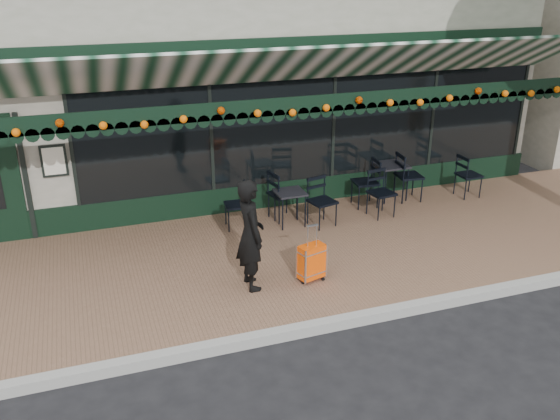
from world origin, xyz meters
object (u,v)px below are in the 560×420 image
object	(u,v)px
cafe_table_a	(391,168)
chair_a_extra	(469,175)
chair_a_right	(409,176)
chair_a_left	(365,183)
chair_a_front	(381,194)
suitcase	(312,262)
chair_b_front	(322,202)
cafe_table_b	(290,195)
chair_b_right	(283,195)
chair_b_left	(236,205)
woman	(250,235)

from	to	relation	value
cafe_table_a	chair_a_extra	size ratio (longest dim) A/B	0.82
chair_a_right	chair_a_extra	size ratio (longest dim) A/B	1.11
chair_a_left	chair_a_front	size ratio (longest dim) A/B	1.07
suitcase	chair_b_front	bearing A→B (deg)	46.78
suitcase	chair_a_left	bearing A→B (deg)	33.15
cafe_table_b	chair_a_left	xyz separation A→B (m)	(1.69, 0.37, -0.10)
chair_a_left	chair_b_right	bearing A→B (deg)	-81.89
chair_a_extra	chair_b_front	size ratio (longest dim) A/B	0.99
chair_a_extra	chair_b_front	distance (m)	3.39
chair_a_front	chair_b_left	distance (m)	2.72
chair_a_extra	chair_b_right	distance (m)	3.94
chair_b_right	suitcase	bearing A→B (deg)	160.07
cafe_table_b	chair_a_right	size ratio (longest dim) A/B	0.65
chair_b_front	chair_b_right	bearing A→B (deg)	124.70
chair_a_right	chair_b_left	size ratio (longest dim) A/B	1.16
chair_b_right	chair_a_extra	bearing A→B (deg)	-102.76
suitcase	chair_a_right	xyz separation A→B (m)	(3.06, 2.43, 0.19)
chair_b_left	chair_b_front	bearing A→B (deg)	79.68
chair_a_left	chair_b_front	xyz separation A→B (m)	(-1.16, -0.60, -0.03)
chair_a_front	cafe_table_b	bearing A→B (deg)	165.28
chair_a_left	chair_a_right	world-z (taller)	chair_a_right
chair_a_left	chair_a_extra	distance (m)	2.23
cafe_table_b	chair_a_front	xyz separation A→B (m)	(1.74, -0.19, -0.13)
chair_a_extra	chair_b_right	world-z (taller)	chair_b_right
chair_a_right	chair_a_extra	bearing A→B (deg)	-94.39
chair_a_left	chair_a_extra	size ratio (longest dim) A/B	1.07
chair_a_left	chair_a_extra	bearing A→B (deg)	89.39
chair_a_right	chair_a_extra	xyz separation A→B (m)	(1.25, -0.22, -0.05)
woman	chair_a_extra	distance (m)	5.62
chair_a_left	chair_b_front	bearing A→B (deg)	-57.50
chair_b_right	cafe_table_b	bearing A→B (deg)	176.09
chair_a_left	chair_b_front	size ratio (longest dim) A/B	1.06
suitcase	cafe_table_b	bearing A→B (deg)	62.76
chair_a_extra	chair_b_right	xyz separation A→B (m)	(-3.94, 0.13, 0.03)
suitcase	chair_a_right	distance (m)	3.91
chair_a_left	chair_b_front	distance (m)	1.30
chair_a_right	chair_b_left	distance (m)	3.61
suitcase	cafe_table_a	distance (m)	3.81
woman	chair_a_front	bearing A→B (deg)	-62.76
cafe_table_a	chair_b_left	world-z (taller)	chair_b_left
cafe_table_a	chair_a_extra	xyz separation A→B (m)	(1.56, -0.40, -0.21)
chair_b_left	chair_a_front	bearing A→B (deg)	87.26
chair_a_right	chair_b_right	distance (m)	2.69
cafe_table_a	chair_a_extra	world-z (taller)	chair_a_extra
cafe_table_b	chair_b_right	distance (m)	0.30
chair_a_extra	chair_b_right	size ratio (longest dim) A/B	0.93
cafe_table_b	woman	bearing A→B (deg)	-124.12
suitcase	chair_a_right	bearing A→B (deg)	22.40
woman	cafe_table_b	xyz separation A→B (m)	(1.31, 1.93, -0.26)
suitcase	chair_b_right	distance (m)	2.37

